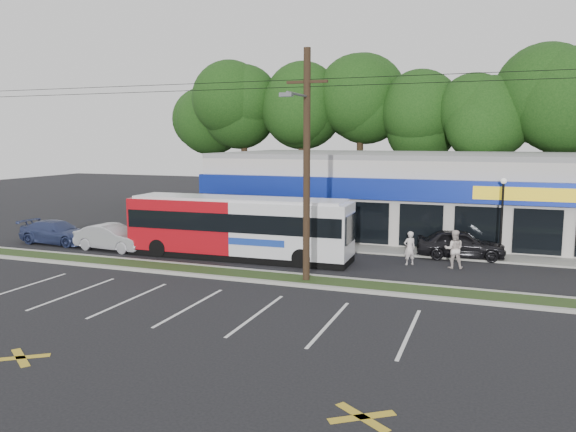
{
  "coord_description": "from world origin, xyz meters",
  "views": [
    {
      "loc": [
        10.57,
        -21.79,
        6.27
      ],
      "look_at": [
        0.67,
        5.0,
        2.29
      ],
      "focal_mm": 35.0,
      "sensor_mm": 36.0,
      "label": 1
    }
  ],
  "objects_px": {
    "car_silver": "(112,237)",
    "car_blue": "(57,232)",
    "pedestrian_b": "(454,249)",
    "metrobus": "(238,226)",
    "utility_pole": "(302,158)",
    "car_dark": "(461,244)",
    "lamp_post": "(502,209)",
    "pedestrian_a": "(410,248)"
  },
  "relations": [
    {
      "from": "utility_pole",
      "to": "car_dark",
      "type": "xyz_separation_m",
      "value": [
        6.22,
        7.57,
        -4.65
      ]
    },
    {
      "from": "car_silver",
      "to": "utility_pole",
      "type": "bearing_deg",
      "value": -99.86
    },
    {
      "from": "car_dark",
      "to": "pedestrian_a",
      "type": "distance_m",
      "value": 3.4
    },
    {
      "from": "lamp_post",
      "to": "car_dark",
      "type": "bearing_deg",
      "value": -171.25
    },
    {
      "from": "pedestrian_a",
      "to": "pedestrian_b",
      "type": "height_order",
      "value": "pedestrian_b"
    },
    {
      "from": "lamp_post",
      "to": "metrobus",
      "type": "distance_m",
      "value": 13.64
    },
    {
      "from": "pedestrian_b",
      "to": "metrobus",
      "type": "bearing_deg",
      "value": -0.41
    },
    {
      "from": "car_blue",
      "to": "lamp_post",
      "type": "bearing_deg",
      "value": -78.61
    },
    {
      "from": "car_dark",
      "to": "pedestrian_b",
      "type": "bearing_deg",
      "value": 168.24
    },
    {
      "from": "metrobus",
      "to": "car_blue",
      "type": "height_order",
      "value": "metrobus"
    },
    {
      "from": "utility_pole",
      "to": "car_blue",
      "type": "relative_size",
      "value": 10.5
    },
    {
      "from": "lamp_post",
      "to": "car_silver",
      "type": "bearing_deg",
      "value": -166.64
    },
    {
      "from": "pedestrian_a",
      "to": "lamp_post",
      "type": "bearing_deg",
      "value": 178.01
    },
    {
      "from": "lamp_post",
      "to": "pedestrian_b",
      "type": "bearing_deg",
      "value": -127.21
    },
    {
      "from": "pedestrian_b",
      "to": "car_blue",
      "type": "bearing_deg",
      "value": -4.37
    },
    {
      "from": "metrobus",
      "to": "car_silver",
      "type": "xyz_separation_m",
      "value": [
        -7.58,
        -0.57,
        -0.98
      ]
    },
    {
      "from": "pedestrian_a",
      "to": "pedestrian_b",
      "type": "relative_size",
      "value": 0.9
    },
    {
      "from": "metrobus",
      "to": "pedestrian_b",
      "type": "bearing_deg",
      "value": 6.2
    },
    {
      "from": "car_silver",
      "to": "car_blue",
      "type": "height_order",
      "value": "car_silver"
    },
    {
      "from": "car_dark",
      "to": "car_silver",
      "type": "relative_size",
      "value": 1.02
    },
    {
      "from": "metrobus",
      "to": "pedestrian_a",
      "type": "height_order",
      "value": "metrobus"
    },
    {
      "from": "pedestrian_a",
      "to": "pedestrian_b",
      "type": "distance_m",
      "value": 2.12
    },
    {
      "from": "pedestrian_a",
      "to": "pedestrian_b",
      "type": "xyz_separation_m",
      "value": [
        2.12,
        0.0,
        0.09
      ]
    },
    {
      "from": "lamp_post",
      "to": "metrobus",
      "type": "height_order",
      "value": "lamp_post"
    },
    {
      "from": "car_silver",
      "to": "pedestrian_b",
      "type": "relative_size",
      "value": 2.35
    },
    {
      "from": "lamp_post",
      "to": "car_dark",
      "type": "height_order",
      "value": "lamp_post"
    },
    {
      "from": "pedestrian_b",
      "to": "car_silver",
      "type": "bearing_deg",
      "value": -1.91
    },
    {
      "from": "lamp_post",
      "to": "car_dark",
      "type": "xyz_separation_m",
      "value": [
        -1.95,
        -0.3,
        -1.9
      ]
    },
    {
      "from": "pedestrian_b",
      "to": "pedestrian_a",
      "type": "bearing_deg",
      "value": -8.33
    },
    {
      "from": "car_silver",
      "to": "car_blue",
      "type": "relative_size",
      "value": 0.93
    },
    {
      "from": "lamp_post",
      "to": "car_silver",
      "type": "relative_size",
      "value": 0.96
    },
    {
      "from": "lamp_post",
      "to": "car_silver",
      "type": "height_order",
      "value": "lamp_post"
    },
    {
      "from": "car_dark",
      "to": "utility_pole",
      "type": "bearing_deg",
      "value": 132.91
    },
    {
      "from": "utility_pole",
      "to": "lamp_post",
      "type": "height_order",
      "value": "utility_pole"
    },
    {
      "from": "car_blue",
      "to": "car_silver",
      "type": "bearing_deg",
      "value": -95.05
    },
    {
      "from": "car_dark",
      "to": "pedestrian_a",
      "type": "bearing_deg",
      "value": 129.7
    },
    {
      "from": "utility_pole",
      "to": "pedestrian_a",
      "type": "height_order",
      "value": "utility_pole"
    },
    {
      "from": "utility_pole",
      "to": "metrobus",
      "type": "distance_m",
      "value": 7.0
    },
    {
      "from": "metrobus",
      "to": "lamp_post",
      "type": "bearing_deg",
      "value": 16.7
    },
    {
      "from": "metrobus",
      "to": "utility_pole",
      "type": "bearing_deg",
      "value": -38.71
    },
    {
      "from": "utility_pole",
      "to": "car_dark",
      "type": "relative_size",
      "value": 11.12
    },
    {
      "from": "pedestrian_a",
      "to": "utility_pole",
      "type": "bearing_deg",
      "value": 16.92
    }
  ]
}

